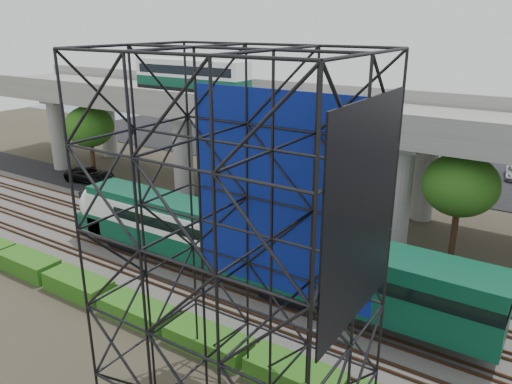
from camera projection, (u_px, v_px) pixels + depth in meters
The scene contains 13 objects.
ground at pixel (176, 282), 31.83m from camera, with size 140.00×140.00×0.00m, color #474233.
ballast_bed at pixel (196, 268), 33.39m from camera, with size 90.00×12.00×0.20m, color slate.
service_road at pixel (264, 227), 40.15m from camera, with size 90.00×5.00×0.08m, color black.
parking_lot at pixel (370, 162), 58.78m from camera, with size 90.00×18.00×0.08m, color black.
harbor_water at pixel (422, 130), 76.23m from camera, with size 140.00×40.00×0.03m, color #465873.
rail_tracks at pixel (196, 266), 33.33m from camera, with size 90.00×9.52×0.16m.
commuter_train at pixel (229, 240), 31.04m from camera, with size 29.30×3.06×4.30m.
overpass at pixel (290, 115), 42.29m from camera, with size 80.00×12.00×12.40m.
scaffold_tower at pixel (236, 268), 17.71m from camera, with size 9.36×6.36×15.00m.
hedge_strip at pixel (137, 310), 27.72m from camera, with size 34.60×1.80×1.20m.
trees at pixel (254, 140), 45.25m from camera, with size 40.94×16.94×7.69m.
suv at pixel (90, 175), 51.20m from camera, with size 2.51×5.45×1.52m, color black.
parked_cars at pixel (371, 158), 57.84m from camera, with size 36.80×9.57×1.29m.
Camera 1 is at (19.67, -20.89, 15.79)m, focal length 35.00 mm.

